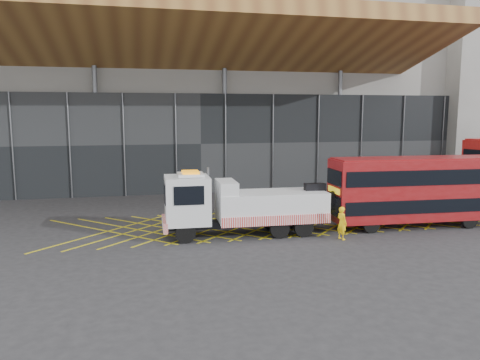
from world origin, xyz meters
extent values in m
plane|color=#28272A|center=(0.00, 0.00, 0.00)|extent=(120.00, 120.00, 0.00)
cube|color=gold|center=(-4.80, 0.00, 0.01)|extent=(7.16, 7.16, 0.01)
cube|color=gold|center=(-4.80, 0.00, 0.01)|extent=(7.16, 7.16, 0.01)
cube|color=gold|center=(-3.20, 0.00, 0.01)|extent=(7.16, 7.16, 0.01)
cube|color=gold|center=(-3.20, 0.00, 0.01)|extent=(7.16, 7.16, 0.01)
cube|color=gold|center=(-1.60, 0.00, 0.01)|extent=(7.16, 7.16, 0.01)
cube|color=gold|center=(-1.60, 0.00, 0.01)|extent=(7.16, 7.16, 0.01)
cube|color=gold|center=(0.00, 0.00, 0.01)|extent=(7.16, 7.16, 0.01)
cube|color=gold|center=(0.00, 0.00, 0.01)|extent=(7.16, 7.16, 0.01)
cube|color=gold|center=(1.60, 0.00, 0.01)|extent=(7.16, 7.16, 0.01)
cube|color=gold|center=(1.60, 0.00, 0.01)|extent=(7.16, 7.16, 0.01)
cube|color=gold|center=(3.20, 0.00, 0.01)|extent=(7.16, 7.16, 0.01)
cube|color=gold|center=(3.20, 0.00, 0.01)|extent=(7.16, 7.16, 0.01)
cube|color=gold|center=(4.80, 0.00, 0.01)|extent=(7.16, 7.16, 0.01)
cube|color=gold|center=(4.80, 0.00, 0.01)|extent=(7.16, 7.16, 0.01)
cube|color=gold|center=(6.40, 0.00, 0.01)|extent=(7.16, 7.16, 0.01)
cube|color=gold|center=(6.40, 0.00, 0.01)|extent=(7.16, 7.16, 0.01)
cube|color=gold|center=(8.00, 0.00, 0.01)|extent=(7.16, 7.16, 0.01)
cube|color=gold|center=(8.00, 0.00, 0.01)|extent=(7.16, 7.16, 0.01)
cube|color=gold|center=(9.60, 0.00, 0.01)|extent=(7.16, 7.16, 0.01)
cube|color=gold|center=(9.60, 0.00, 0.01)|extent=(7.16, 7.16, 0.01)
cube|color=gold|center=(11.20, 0.00, 0.01)|extent=(7.16, 7.16, 0.01)
cube|color=gold|center=(11.20, 0.00, 0.01)|extent=(7.16, 7.16, 0.01)
cube|color=gold|center=(12.80, 0.00, 0.01)|extent=(7.16, 7.16, 0.01)
cube|color=gold|center=(12.80, 0.00, 0.01)|extent=(7.16, 7.16, 0.01)
cube|color=gold|center=(14.40, 0.00, 0.01)|extent=(7.16, 7.16, 0.01)
cube|color=gold|center=(14.40, 0.00, 0.01)|extent=(7.16, 7.16, 0.01)
cube|color=gold|center=(16.00, 0.00, 0.01)|extent=(7.16, 7.16, 0.01)
cube|color=gold|center=(16.00, 0.00, 0.01)|extent=(7.16, 7.16, 0.01)
cube|color=gray|center=(2.00, 19.00, 9.00)|extent=(55.00, 14.00, 18.00)
cube|color=black|center=(2.00, 11.70, 4.00)|extent=(55.00, 0.80, 8.00)
cube|color=brown|center=(0.00, 8.00, 11.50)|extent=(40.00, 11.93, 4.07)
cylinder|color=#595B60|center=(-6.00, 11.50, 5.00)|extent=(0.36, 0.36, 10.00)
cylinder|color=#595B60|center=(4.00, 11.50, 5.00)|extent=(0.36, 0.36, 10.00)
cylinder|color=#595B60|center=(14.00, 11.50, 5.00)|extent=(0.36, 0.36, 10.00)
cube|color=black|center=(2.52, -2.38, 0.66)|extent=(8.92, 1.20, 0.33)
cube|color=white|center=(-0.66, -2.29, 2.01)|extent=(2.32, 2.41, 2.43)
cube|color=black|center=(-1.80, -2.25, 2.43)|extent=(0.11, 2.06, 1.03)
cube|color=red|center=(-1.83, -2.25, 0.80)|extent=(0.31, 2.44, 0.51)
cube|color=orange|center=(-0.47, -2.29, 3.44)|extent=(0.88, 1.15, 0.11)
cube|color=white|center=(3.83, -2.42, 1.54)|extent=(5.87, 2.51, 1.50)
cube|color=red|center=(3.80, -3.62, 0.98)|extent=(5.80, 0.23, 0.51)
cube|color=white|center=(1.40, -2.35, 2.62)|extent=(1.00, 2.27, 0.66)
cube|color=black|center=(6.26, -2.49, 2.43)|extent=(1.14, 0.50, 0.47)
cube|color=black|center=(7.20, -2.52, 1.97)|extent=(2.06, 0.39, 1.01)
cylinder|color=black|center=(-0.88, -3.26, 0.51)|extent=(1.04, 0.36, 1.03)
cylinder|color=black|center=(-0.82, -1.30, 0.51)|extent=(1.04, 0.36, 1.03)
cylinder|color=black|center=(5.30, -3.45, 0.51)|extent=(1.04, 0.36, 1.03)
cylinder|color=black|center=(5.36, -1.48, 0.51)|extent=(1.04, 0.36, 1.03)
cylinder|color=#595B60|center=(0.58, -1.39, 2.53)|extent=(0.13, 0.13, 2.06)
cube|color=maroon|center=(12.29, -2.67, 2.18)|extent=(9.83, 2.69, 3.44)
cube|color=black|center=(12.29, -2.67, 1.37)|extent=(9.44, 2.73, 0.75)
cube|color=black|center=(12.29, -2.67, 2.97)|extent=(9.44, 2.73, 0.84)
cube|color=black|center=(7.41, -2.45, 1.42)|extent=(0.15, 1.99, 1.15)
cube|color=black|center=(7.41, -2.45, 2.97)|extent=(0.15, 1.99, 0.84)
cube|color=yellow|center=(7.40, -2.45, 2.26)|extent=(0.13, 1.58, 0.31)
cube|color=maroon|center=(12.29, -2.67, 3.92)|extent=(9.63, 2.50, 0.11)
cylinder|color=black|center=(9.15, -3.51, 0.46)|extent=(0.93, 0.31, 0.92)
cylinder|color=black|center=(9.24, -1.55, 0.46)|extent=(0.93, 0.31, 0.92)
cylinder|color=black|center=(15.08, -3.78, 0.46)|extent=(0.93, 0.31, 0.92)
cylinder|color=black|center=(15.17, -1.82, 0.46)|extent=(0.93, 0.31, 0.92)
cube|color=black|center=(19.29, 0.83, 1.68)|extent=(0.73, 2.28, 1.36)
cube|color=black|center=(19.29, 0.83, 3.52)|extent=(0.73, 2.28, 1.00)
cube|color=yellow|center=(19.28, 0.82, 2.68)|extent=(0.59, 1.81, 0.37)
cylinder|color=black|center=(20.98, 2.57, 0.55)|extent=(1.14, 0.61, 1.09)
imported|color=yellow|center=(7.03, -4.37, 0.86)|extent=(0.58, 0.72, 1.71)
camera|label=1|loc=(-3.25, -26.04, 6.44)|focal=35.00mm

